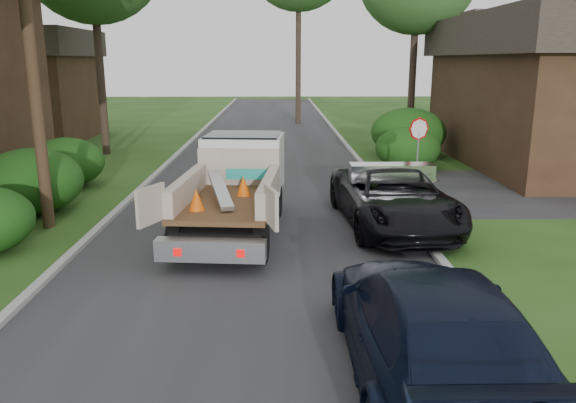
% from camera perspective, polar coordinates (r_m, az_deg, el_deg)
% --- Properties ---
extents(ground, '(120.00, 120.00, 0.00)m').
position_cam_1_polar(ground, '(10.30, -4.11, -10.50)').
color(ground, '#234513').
rests_on(ground, ground).
extents(road, '(8.00, 90.00, 0.02)m').
position_cam_1_polar(road, '(19.82, -2.65, 1.66)').
color(road, '#28282B').
rests_on(road, ground).
extents(curb_left, '(0.20, 90.00, 0.12)m').
position_cam_1_polar(curb_left, '(20.34, -14.28, 1.71)').
color(curb_left, '#9E9E99').
rests_on(curb_left, ground).
extents(curb_right, '(0.20, 90.00, 0.12)m').
position_cam_1_polar(curb_right, '(20.12, 9.11, 1.84)').
color(curb_right, '#9E9E99').
rests_on(curb_right, ground).
extents(stop_sign, '(0.71, 0.32, 2.48)m').
position_cam_1_polar(stop_sign, '(19.09, 13.10, 6.23)').
color(stop_sign, slate).
rests_on(stop_sign, ground).
extents(utility_pole, '(2.42, 1.25, 10.00)m').
position_cam_1_polar(utility_pole, '(15.57, -24.92, 16.16)').
color(utility_pole, '#382619').
rests_on(utility_pole, ground).
extents(house_left_far, '(7.56, 7.56, 6.00)m').
position_cam_1_polar(house_left_far, '(34.37, -25.70, 10.73)').
color(house_left_far, '#362316').
rests_on(house_left_far, ground).
extents(hedge_left_b, '(2.86, 2.86, 1.87)m').
position_cam_1_polar(hedge_left_b, '(17.66, -24.60, 1.91)').
color(hedge_left_b, '#103C0D').
rests_on(hedge_left_b, ground).
extents(hedge_left_c, '(2.60, 2.60, 1.70)m').
position_cam_1_polar(hedge_left_c, '(20.97, -21.63, 3.72)').
color(hedge_left_c, '#103C0D').
rests_on(hedge_left_c, ground).
extents(hedge_right_a, '(2.60, 2.60, 1.70)m').
position_cam_1_polar(hedge_right_a, '(23.21, 12.05, 5.33)').
color(hedge_right_a, '#103C0D').
rests_on(hedge_right_a, ground).
extents(hedge_right_b, '(3.38, 3.38, 2.21)m').
position_cam_1_polar(hedge_right_b, '(26.23, 12.12, 6.87)').
color(hedge_right_b, '#103C0D').
rests_on(hedge_right_b, ground).
extents(flatbed_truck, '(3.01, 6.23, 2.29)m').
position_cam_1_polar(flatbed_truck, '(14.93, -5.11, 2.34)').
color(flatbed_truck, black).
rests_on(flatbed_truck, ground).
extents(black_pickup, '(2.99, 5.81, 1.57)m').
position_cam_1_polar(black_pickup, '(15.04, 10.65, 0.43)').
color(black_pickup, black).
rests_on(black_pickup, ground).
extents(navy_suv, '(2.30, 5.61, 1.63)m').
position_cam_1_polar(navy_suv, '(7.95, 14.34, -12.27)').
color(navy_suv, black).
rests_on(navy_suv, ground).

